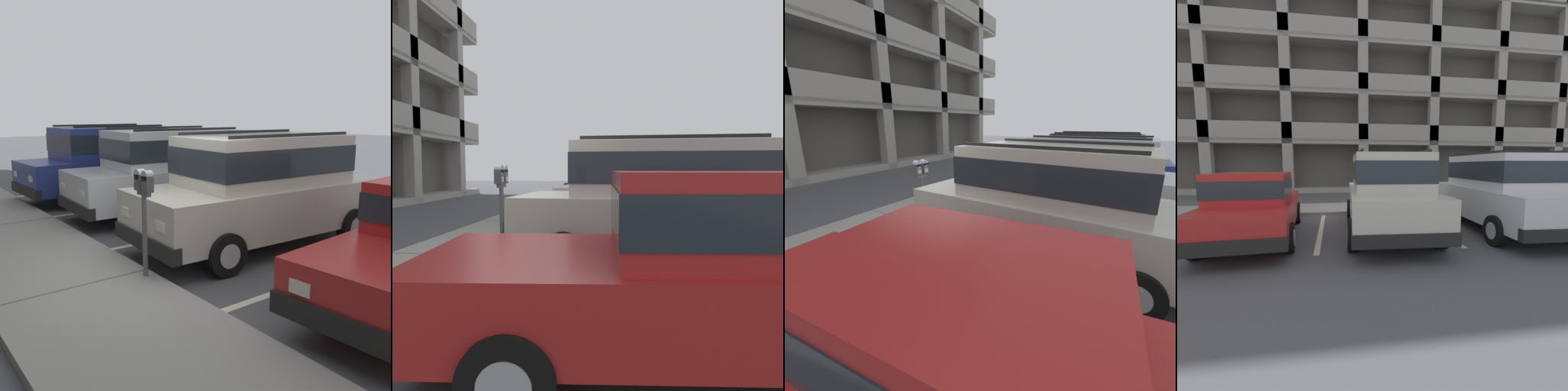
% 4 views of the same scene
% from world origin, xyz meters
% --- Properties ---
extents(ground_plane, '(80.00, 80.00, 0.10)m').
position_xyz_m(ground_plane, '(0.00, 0.00, -0.05)').
color(ground_plane, '#4C4C51').
extents(sidewalk, '(40.00, 2.20, 0.12)m').
position_xyz_m(sidewalk, '(0.00, 1.30, 0.06)').
color(sidewalk, gray).
rests_on(sidewalk, ground_plane).
extents(parking_stall_lines, '(12.24, 4.80, 0.01)m').
position_xyz_m(parking_stall_lines, '(1.52, -1.40, 0.00)').
color(parking_stall_lines, silver).
rests_on(parking_stall_lines, ground_plane).
extents(silver_suv, '(2.19, 4.87, 2.03)m').
position_xyz_m(silver_suv, '(0.17, -2.26, 1.09)').
color(silver_suv, beige).
rests_on(silver_suv, ground_plane).
extents(red_sedan, '(2.09, 4.60, 1.54)m').
position_xyz_m(red_sedan, '(-2.96, -2.35, 0.82)').
color(red_sedan, red).
rests_on(red_sedan, ground_plane).
extents(dark_hatchback, '(2.18, 4.86, 2.03)m').
position_xyz_m(dark_hatchback, '(3.19, -2.35, 1.09)').
color(dark_hatchback, silver).
rests_on(dark_hatchback, ground_plane).
extents(blue_coupe, '(2.13, 4.84, 2.03)m').
position_xyz_m(blue_coupe, '(5.98, -2.10, 1.09)').
color(blue_coupe, navy).
rests_on(blue_coupe, ground_plane).
extents(parking_meter_near, '(0.35, 0.12, 1.50)m').
position_xyz_m(parking_meter_near, '(-0.20, 0.35, 1.23)').
color(parking_meter_near, '#595B60').
rests_on(parking_meter_near, sidewalk).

